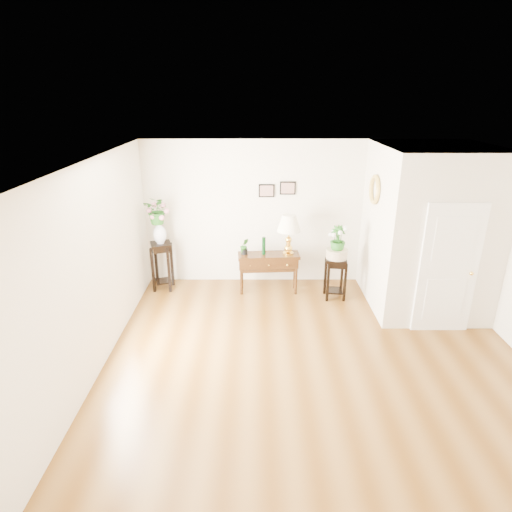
{
  "coord_description": "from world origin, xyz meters",
  "views": [
    {
      "loc": [
        -0.86,
        -5.26,
        3.6
      ],
      "look_at": [
        -0.85,
        1.3,
        1.07
      ],
      "focal_mm": 30.0,
      "sensor_mm": 36.0,
      "label": 1
    }
  ],
  "objects_px": {
    "console_table": "(268,273)",
    "table_lamp": "(289,236)",
    "plant_stand_b": "(335,278)",
    "plant_stand_a": "(163,266)"
  },
  "relations": [
    {
      "from": "plant_stand_b",
      "to": "plant_stand_a",
      "type": "bearing_deg",
      "value": 173.12
    },
    {
      "from": "table_lamp",
      "to": "plant_stand_a",
      "type": "distance_m",
      "value": 2.49
    },
    {
      "from": "console_table",
      "to": "plant_stand_b",
      "type": "bearing_deg",
      "value": -15.67
    },
    {
      "from": "console_table",
      "to": "table_lamp",
      "type": "distance_m",
      "value": 0.82
    },
    {
      "from": "console_table",
      "to": "table_lamp",
      "type": "relative_size",
      "value": 1.49
    },
    {
      "from": "console_table",
      "to": "plant_stand_b",
      "type": "relative_size",
      "value": 1.46
    },
    {
      "from": "console_table",
      "to": "table_lamp",
      "type": "height_order",
      "value": "table_lamp"
    },
    {
      "from": "table_lamp",
      "to": "plant_stand_b",
      "type": "relative_size",
      "value": 0.98
    },
    {
      "from": "plant_stand_a",
      "to": "plant_stand_b",
      "type": "xyz_separation_m",
      "value": [
        3.26,
        -0.39,
        -0.08
      ]
    },
    {
      "from": "console_table",
      "to": "plant_stand_b",
      "type": "height_order",
      "value": "plant_stand_b"
    }
  ]
}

